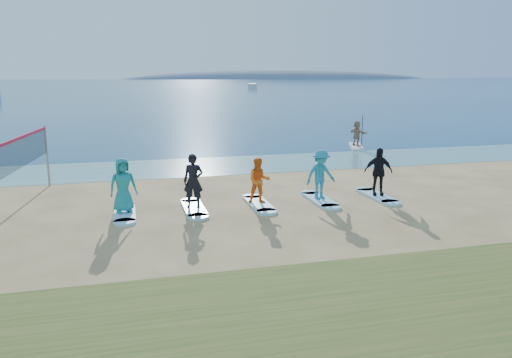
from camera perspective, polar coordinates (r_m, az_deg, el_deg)
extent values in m
plane|color=tan|center=(15.69, 5.69, -5.22)|extent=(600.00, 600.00, 0.00)
plane|color=teal|center=(25.51, -2.51, 1.64)|extent=(600.00, 600.00, 0.00)
plane|color=navy|center=(174.16, -13.19, 10.36)|extent=(600.00, 600.00, 0.00)
ellipsoid|color=slate|center=(329.67, 3.06, 11.38)|extent=(220.00, 56.00, 18.00)
cylinder|color=gray|center=(22.33, -22.77, 2.41)|extent=(0.09, 0.09, 2.50)
cube|color=black|center=(17.98, -26.52, 2.01)|extent=(1.11, 8.94, 1.00)
cube|color=#B0122E|center=(17.90, -26.68, 3.65)|extent=(1.14, 8.94, 0.10)
cube|color=silver|center=(32.00, 11.39, 3.66)|extent=(1.71, 3.06, 0.12)
imported|color=tan|center=(31.89, 11.46, 5.15)|extent=(0.87, 1.51, 1.55)
cube|color=silver|center=(138.18, -0.41, 10.27)|extent=(3.68, 5.70, 1.42)
cube|color=#A4E3FF|center=(17.26, -14.78, -3.80)|extent=(0.70, 2.20, 0.09)
imported|color=teal|center=(17.02, -14.96, -0.69)|extent=(1.00, 0.76, 1.83)
cube|color=#A4E3FF|center=(17.39, -7.09, -3.35)|extent=(0.70, 2.20, 0.09)
imported|color=black|center=(17.15, -7.18, -0.22)|extent=(0.77, 0.62, 1.85)
cube|color=#A4E3FF|center=(17.83, 0.34, -2.87)|extent=(0.70, 2.20, 0.09)
imported|color=orange|center=(17.62, 0.35, -0.18)|extent=(0.88, 0.73, 1.62)
cube|color=#A4E3FF|center=(18.55, 7.31, -2.37)|extent=(0.70, 2.20, 0.09)
imported|color=teal|center=(18.33, 7.39, 0.51)|extent=(1.27, 0.87, 1.82)
cube|color=#A4E3FF|center=(19.52, 13.66, -1.89)|extent=(0.70, 2.20, 0.09)
imported|color=black|center=(19.32, 13.80, 0.83)|extent=(1.14, 0.72, 1.80)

